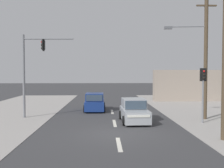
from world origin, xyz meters
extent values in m
plane|color=#3A3A3D|center=(0.00, 0.00, 0.00)|extent=(140.00, 140.00, 0.00)
cube|color=silver|center=(0.00, -2.00, 0.00)|extent=(0.20, 2.40, 0.01)
cube|color=silver|center=(0.00, 3.00, 0.00)|extent=(0.20, 2.40, 0.01)
cube|color=silver|center=(0.00, 8.00, 0.00)|extent=(0.20, 2.40, 0.01)
cylinder|color=#4C3D2B|center=(6.40, 4.25, 4.50)|extent=(0.26, 0.26, 9.00)
cube|color=#4C3D2B|center=(6.40, 4.25, 7.90)|extent=(1.40, 0.12, 0.10)
cylinder|color=slate|center=(5.10, 4.39, 6.48)|extent=(2.59, 0.37, 0.09)
cube|color=#595B60|center=(3.81, 4.53, 6.41)|extent=(0.59, 0.34, 0.18)
cylinder|color=slate|center=(-6.47, 5.29, 3.00)|extent=(0.18, 0.18, 6.00)
cylinder|color=slate|center=(-4.67, 5.23, 5.70)|extent=(3.60, 0.23, 0.11)
cube|color=black|center=(-5.03, 5.24, 5.25)|extent=(0.21, 0.27, 0.68)
cube|color=black|center=(-5.03, 5.24, 5.25)|extent=(0.05, 0.44, 0.84)
sphere|color=red|center=(-5.15, 5.24, 5.47)|extent=(0.13, 0.13, 0.13)
sphere|color=black|center=(-5.15, 5.24, 5.25)|extent=(0.13, 0.13, 0.13)
sphere|color=black|center=(-5.15, 5.24, 5.03)|extent=(0.13, 0.13, 0.13)
cylinder|color=slate|center=(5.71, 2.88, 1.40)|extent=(0.12, 0.12, 2.80)
cube|color=black|center=(5.71, 2.88, 3.14)|extent=(0.27, 0.21, 0.68)
cube|color=black|center=(5.71, 2.88, 3.14)|extent=(0.44, 0.06, 0.84)
sphere|color=red|center=(5.72, 2.76, 3.36)|extent=(0.13, 0.13, 0.13)
sphere|color=black|center=(5.72, 2.76, 3.14)|extent=(0.13, 0.13, 0.13)
sphere|color=black|center=(5.72, 2.76, 2.92)|extent=(0.13, 0.13, 0.13)
cube|color=#A39384|center=(11.00, 16.00, 1.80)|extent=(12.00, 1.00, 3.60)
cube|color=navy|center=(-1.49, 8.78, 0.51)|extent=(1.63, 3.61, 0.76)
cube|color=navy|center=(-1.48, 8.48, 1.21)|extent=(1.50, 1.91, 0.64)
cube|color=#384756|center=(-1.49, 9.45, 1.21)|extent=(1.36, 0.07, 0.54)
cube|color=#384756|center=(-1.47, 7.51, 1.21)|extent=(1.33, 0.07, 0.51)
cube|color=white|center=(-1.50, 10.60, 0.68)|extent=(1.36, 0.05, 0.14)
cylinder|color=black|center=(-2.29, 9.89, 0.30)|extent=(0.19, 0.60, 0.60)
cylinder|color=black|center=(-0.69, 9.90, 0.30)|extent=(0.19, 0.60, 0.60)
cylinder|color=black|center=(-2.28, 7.66, 0.30)|extent=(0.19, 0.60, 0.60)
cylinder|color=black|center=(-0.68, 7.67, 0.30)|extent=(0.19, 0.60, 0.60)
cube|color=#A3A8AD|center=(1.32, 3.40, 0.51)|extent=(1.71, 3.65, 0.76)
cube|color=#A3A8AD|center=(1.31, 3.70, 1.21)|extent=(1.54, 1.95, 0.64)
cube|color=#384756|center=(1.34, 2.73, 1.21)|extent=(1.36, 0.10, 0.54)
cube|color=#384756|center=(1.28, 4.67, 1.21)|extent=(1.33, 0.10, 0.51)
cube|color=white|center=(1.38, 1.58, 0.68)|extent=(1.36, 0.08, 0.14)
cylinder|color=black|center=(2.16, 2.31, 0.30)|extent=(0.20, 0.61, 0.60)
cylinder|color=black|center=(0.56, 2.26, 0.30)|extent=(0.20, 0.61, 0.60)
cylinder|color=black|center=(2.09, 4.54, 0.30)|extent=(0.20, 0.61, 0.60)
cylinder|color=black|center=(0.49, 4.49, 0.30)|extent=(0.20, 0.61, 0.60)
camera|label=1|loc=(-0.68, -13.78, 3.25)|focal=42.00mm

